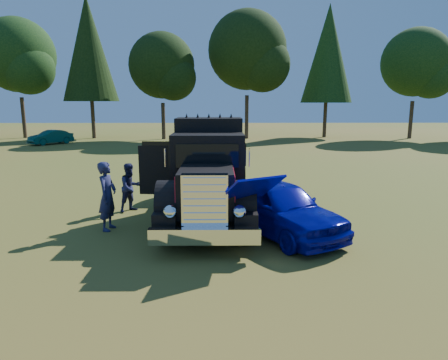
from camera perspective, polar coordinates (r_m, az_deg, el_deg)
ground at (r=9.76m, az=-8.99°, el=-9.99°), size 120.00×120.00×0.00m
treeline at (r=37.45m, az=-9.61°, el=17.15°), size 66.14×24.04×13.33m
diamond_t_truck at (r=12.01m, az=-2.26°, el=0.48°), size 3.38×7.16×3.00m
hotrod_coupe at (r=10.80m, az=7.70°, el=-3.81°), size 3.60×4.54×1.89m
spectator_near at (r=11.39m, az=-16.31°, el=-2.23°), size 0.56×0.76×1.91m
spectator_far at (r=13.20m, az=-13.21°, el=-1.03°), size 0.96×0.96×1.57m
distant_teal_car at (r=36.78m, az=-23.51°, el=5.63°), size 3.19×3.59×1.18m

